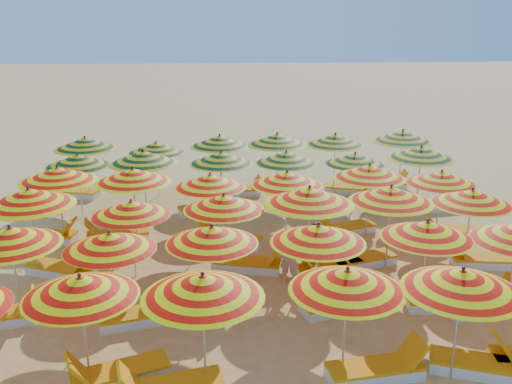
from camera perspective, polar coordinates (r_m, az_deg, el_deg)
ground at (r=15.34m, az=0.12°, el=-6.27°), size 120.00×120.00×0.00m
umbrella_1 at (r=10.06m, az=-17.15°, el=-9.06°), size 2.38×2.38×2.07m
umbrella_2 at (r=9.47m, az=-5.34°, el=-9.38°), size 2.49×2.49×2.18m
umbrella_3 at (r=9.87m, az=9.11°, el=-8.71°), size 2.66×2.66×2.12m
umbrella_4 at (r=10.27m, az=19.91°, el=-8.34°), size 2.63×2.63×2.16m
umbrella_6 at (r=12.51m, az=-23.36°, el=-4.12°), size 2.65×2.65×2.14m
umbrella_7 at (r=11.94m, az=-14.43°, el=-4.83°), size 2.40×2.40×2.00m
umbrella_8 at (r=11.82m, az=-4.44°, el=-4.32°), size 2.37×2.37×2.05m
umbrella_9 at (r=11.78m, az=6.24°, el=-4.20°), size 2.14×2.14×2.11m
umbrella_10 at (r=12.53m, az=16.76°, el=-3.65°), size 2.18×2.18×2.08m
umbrella_12 at (r=14.47m, az=-21.78°, el=-0.49°), size 2.51×2.51×2.31m
umbrella_13 at (r=13.83m, az=-12.37°, el=-1.62°), size 2.12×2.12×1.99m
umbrella_14 at (r=13.70m, az=-3.25°, el=-1.04°), size 2.29×2.29×2.09m
umbrella_15 at (r=13.61m, az=5.36°, el=-0.40°), size 2.59×2.59×2.30m
umbrella_16 at (r=14.28m, az=13.35°, el=-0.25°), size 2.75×2.75×2.21m
umbrella_17 at (r=15.01m, az=20.80°, el=-0.48°), size 2.02×2.02×2.10m
umbrella_18 at (r=16.40m, az=-19.24°, el=1.66°), size 2.42×2.42×2.25m
umbrella_19 at (r=15.91m, az=-12.22°, el=1.62°), size 2.65×2.65×2.20m
umbrella_20 at (r=15.52m, az=-4.60°, el=1.11°), size 2.34×2.34×2.07m
umbrella_21 at (r=15.62m, az=3.13°, el=1.36°), size 2.42×2.42×2.10m
umbrella_22 at (r=16.37m, az=11.29°, el=2.01°), size 2.11×2.11×2.17m
umbrella_23 at (r=16.81m, az=18.05°, el=1.38°), size 2.27×2.27×2.01m
umbrella_24 at (r=18.35m, az=-17.43°, el=3.03°), size 2.40×2.40×2.10m
umbrella_25 at (r=17.73m, az=-11.20°, el=3.43°), size 2.60×2.60×2.24m
umbrella_26 at (r=17.79m, az=-3.51°, el=3.42°), size 2.00×2.00×2.12m
umbrella_27 at (r=17.97m, az=3.05°, el=3.46°), size 2.48×2.48×2.08m
umbrella_28 at (r=18.48m, az=9.87°, el=3.30°), size 2.02×2.02×1.97m
umbrella_29 at (r=18.78m, az=16.18°, el=3.79°), size 2.41×2.41×2.22m
umbrella_30 at (r=20.24m, az=-16.72°, el=4.69°), size 2.18×2.18×2.22m
umbrella_31 at (r=19.95m, az=-9.96°, el=4.41°), size 1.96×1.96×1.99m
umbrella_32 at (r=19.86m, az=-3.65°, el=5.11°), size 2.30×2.30×2.19m
umbrella_33 at (r=19.97m, az=2.13°, el=5.28°), size 2.40×2.40×2.22m
umbrella_34 at (r=20.28m, az=7.94°, el=5.20°), size 2.22×2.22×2.18m
umbrella_35 at (r=20.96m, az=14.45°, el=5.42°), size 2.70×2.70×2.26m
lounger_1 at (r=10.74m, az=-13.67°, el=-17.28°), size 1.82×1.16×0.69m
lounger_3 at (r=10.78m, az=12.02°, el=-16.98°), size 1.80×0.83×0.69m
lounger_4 at (r=11.41m, az=21.64°, el=-15.84°), size 1.83×1.14×0.69m
lounger_7 at (r=12.40m, az=-11.22°, el=-12.00°), size 1.82×0.99×0.69m
lounger_8 at (r=12.48m, az=-6.63°, el=-11.56°), size 1.82×1.20×0.69m
lounger_9 at (r=12.75m, az=8.55°, el=-10.96°), size 1.83×1.06×0.69m
lounger_10 at (r=13.35m, az=18.68°, el=-10.38°), size 1.78×0.73×0.69m
lounger_11 at (r=13.54m, az=21.82°, el=-10.34°), size 1.82×1.00×0.69m
lounger_12 at (r=14.92m, az=-18.81°, el=-7.35°), size 1.82×1.21×0.69m
lounger_13 at (r=14.43m, az=-0.75°, el=-7.22°), size 1.82×0.98×0.69m
lounger_14 at (r=14.39m, az=7.14°, el=-7.43°), size 1.83×1.15×0.69m
lounger_15 at (r=14.89m, az=10.48°, el=-6.72°), size 1.83×1.08×0.69m
lounger_16 at (r=15.74m, az=21.89°, el=-6.38°), size 1.80×0.82×0.69m
lounger_17 at (r=17.20m, az=-20.15°, el=-4.16°), size 1.81×0.87×0.69m
lounger_18 at (r=16.68m, az=-13.81°, el=-4.24°), size 1.82×0.94×0.69m
lounger_19 at (r=15.91m, az=-2.64°, el=-4.80°), size 1.83×1.15×0.69m
lounger_20 at (r=16.87m, az=8.89°, el=-3.66°), size 1.83×1.14×0.69m
lounger_21 at (r=17.44m, az=19.17°, el=-3.76°), size 1.80×0.83×0.69m
lounger_22 at (r=18.49m, az=-4.98°, el=-1.61°), size 1.83×1.15×0.69m
lounger_23 at (r=19.48m, az=17.08°, el=-1.33°), size 1.80×0.85×0.69m
lounger_24 at (r=20.99m, az=-17.78°, el=-0.05°), size 1.83×1.05×0.69m
lounger_25 at (r=20.21m, az=-1.85°, el=0.14°), size 1.75×0.65×0.69m
lounger_26 at (r=20.67m, az=9.46°, el=0.30°), size 1.83×1.06×0.69m
lounger_27 at (r=21.48m, az=12.62°, el=0.77°), size 1.78×0.73×0.69m
beachgoer_b at (r=14.34m, az=5.96°, el=-5.38°), size 0.61×0.71×1.26m
beachgoer_a at (r=13.57m, az=3.41°, el=-6.61°), size 0.54×0.43×1.30m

